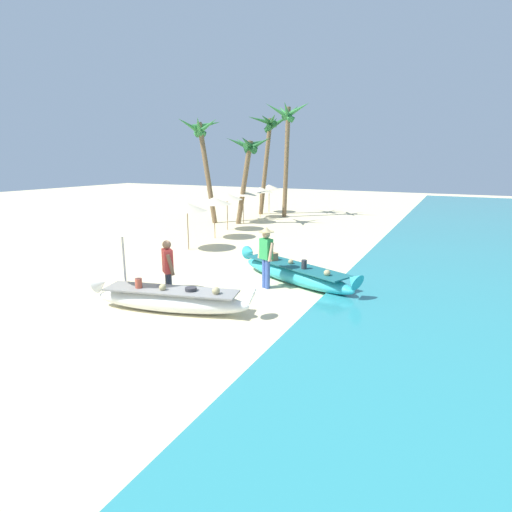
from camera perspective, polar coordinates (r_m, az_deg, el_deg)
name	(u,v)px	position (r m, az deg, el deg)	size (l,w,h in m)	color
ground_plane	(172,301)	(10.87, -11.73, -6.20)	(80.00, 80.00, 0.00)	beige
boat_white_foreground	(172,299)	(10.04, -11.83, -6.00)	(4.18, 1.62, 0.84)	white
boat_cyan_midground	(295,273)	(12.07, 5.46, -2.43)	(4.45, 2.43, 0.86)	#33B2BC
person_vendor_hatted	(266,253)	(11.40, 1.43, 0.39)	(0.58, 0.44, 1.78)	#3D5BA8
person_tourist_customer	(168,268)	(10.57, -12.31, -1.61)	(0.55, 0.50, 1.62)	#333842
patio_umbrella_large	(121,224)	(10.69, -18.49, 4.28)	(1.93, 1.93, 2.21)	#B7B7BC
parasol_row_0	(187,207)	(16.55, -9.70, 6.83)	(1.60, 1.60, 1.91)	#8E6B47
parasol_row_1	(214,201)	(18.87, -5.93, 7.75)	(1.60, 1.60, 1.91)	#8E6B47
parasol_row_2	(227,196)	(21.11, -4.10, 8.39)	(1.60, 1.60, 1.91)	#8E6B47
parasol_row_3	(243,193)	(23.44, -1.82, 8.92)	(1.60, 1.60, 1.91)	#8E6B47
parasol_row_4	(260,190)	(25.75, 0.59, 9.34)	(1.60, 1.60, 1.91)	#8E6B47
parasol_row_5	(269,187)	(28.26, 1.86, 9.70)	(1.60, 1.60, 1.91)	#8E6B47
palm_tree_tall_inland	(269,132)	(27.06, 1.90, 17.04)	(2.96, 2.76, 6.48)	brown
palm_tree_leaning_seaward	(248,153)	(22.77, -1.10, 14.26)	(2.66, 2.96, 4.92)	brown
palm_tree_mid_cluster	(201,139)	(23.89, -7.73, 16.05)	(2.37, 2.56, 5.96)	brown
palm_tree_far_behind	(287,128)	(26.00, 4.42, 17.54)	(2.83, 2.36, 7.03)	brown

